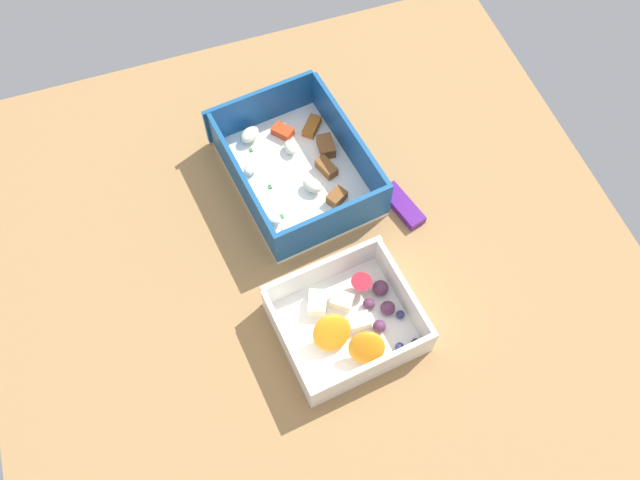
% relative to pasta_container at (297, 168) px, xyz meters
% --- Properties ---
extents(table_surface, '(0.80, 0.80, 0.02)m').
position_rel_pasta_container_xyz_m(table_surface, '(0.13, -0.02, -0.03)').
color(table_surface, '#9E7547').
rests_on(table_surface, ground).
extents(pasta_container, '(0.24, 0.19, 0.07)m').
position_rel_pasta_container_xyz_m(pasta_container, '(0.00, 0.00, 0.00)').
color(pasta_container, white).
rests_on(pasta_container, table_surface).
extents(fruit_bowl, '(0.16, 0.17, 0.05)m').
position_rel_pasta_container_xyz_m(fruit_bowl, '(0.23, -0.01, -0.00)').
color(fruit_bowl, white).
rests_on(fruit_bowl, table_surface).
extents(candy_bar, '(0.07, 0.04, 0.01)m').
position_rel_pasta_container_xyz_m(candy_bar, '(0.09, 0.11, -0.01)').
color(candy_bar, '#51197A').
rests_on(candy_bar, table_surface).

